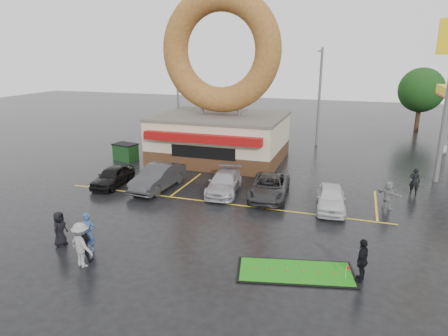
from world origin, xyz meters
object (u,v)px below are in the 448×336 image
(streetlight_mid, at_px, (319,95))
(car_black, at_px, (113,176))
(putting_green, at_px, (295,272))
(streetlight_left, at_px, (177,91))
(car_grey, at_px, (269,187))
(dumpster, at_px, (126,152))
(car_dgrey, at_px, (158,177))
(car_silver, at_px, (224,183))
(donut_shop, at_px, (220,105))
(car_white, at_px, (331,198))
(person_cameraman, at_px, (362,260))
(person_blue, at_px, (88,233))

(streetlight_mid, bearing_deg, car_black, -124.47)
(putting_green, bearing_deg, streetlight_left, 124.42)
(car_grey, bearing_deg, dumpster, 154.53)
(car_grey, distance_m, dumpster, 13.97)
(streetlight_left, bearing_deg, car_grey, -48.80)
(streetlight_left, distance_m, putting_green, 28.15)
(car_dgrey, bearing_deg, dumpster, 140.38)
(streetlight_mid, distance_m, dumpster, 18.34)
(car_black, bearing_deg, streetlight_mid, 52.30)
(car_silver, bearing_deg, car_dgrey, -178.24)
(putting_green, bearing_deg, donut_shop, 118.58)
(streetlight_mid, relative_size, car_white, 2.30)
(car_silver, bearing_deg, person_cameraman, -51.33)
(car_grey, distance_m, putting_green, 8.81)
(person_cameraman, bearing_deg, car_silver, -116.18)
(car_white, relative_size, putting_green, 0.78)
(person_cameraman, bearing_deg, putting_green, -66.88)
(person_blue, height_order, dumpster, person_blue)
(car_dgrey, distance_m, person_blue, 8.75)
(car_dgrey, distance_m, dumpster, 8.18)
(streetlight_mid, relative_size, car_dgrey, 1.88)
(donut_shop, distance_m, putting_green, 18.69)
(car_dgrey, relative_size, putting_green, 0.96)
(streetlight_mid, bearing_deg, car_white, -81.35)
(car_black, xyz_separation_m, person_cameraman, (15.68, -6.91, 0.22))
(donut_shop, xyz_separation_m, dumpster, (-7.31, -2.75, -3.81))
(donut_shop, height_order, car_grey, donut_shop)
(car_white, bearing_deg, car_black, 175.93)
(streetlight_mid, distance_m, car_white, 17.16)
(streetlight_left, distance_m, dumpster, 10.55)
(car_silver, bearing_deg, car_white, -14.18)
(car_white, bearing_deg, car_dgrey, 174.07)
(car_grey, bearing_deg, car_dgrey, -179.01)
(car_black, bearing_deg, donut_shop, 59.69)
(car_white, distance_m, person_cameraman, 7.39)
(streetlight_left, xyz_separation_m, person_blue, (6.71, -24.03, -3.87))
(streetlight_left, bearing_deg, car_dgrey, -69.90)
(dumpster, height_order, putting_green, dumpster)
(person_cameraman, distance_m, dumpster, 22.57)
(streetlight_mid, height_order, dumpster, streetlight_mid)
(car_dgrey, bearing_deg, donut_shop, 84.66)
(putting_green, bearing_deg, dumpster, 140.48)
(putting_green, bearing_deg, car_dgrey, 143.15)
(streetlight_left, xyz_separation_m, car_silver, (9.92, -14.67, -4.13))
(car_dgrey, height_order, putting_green, car_dgrey)
(streetlight_left, bearing_deg, car_black, -81.01)
(car_silver, xyz_separation_m, car_white, (6.59, -0.81, 0.01))
(person_blue, bearing_deg, streetlight_mid, 60.44)
(car_dgrey, bearing_deg, streetlight_left, 114.12)
(car_black, xyz_separation_m, putting_green, (13.19, -7.13, -0.62))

